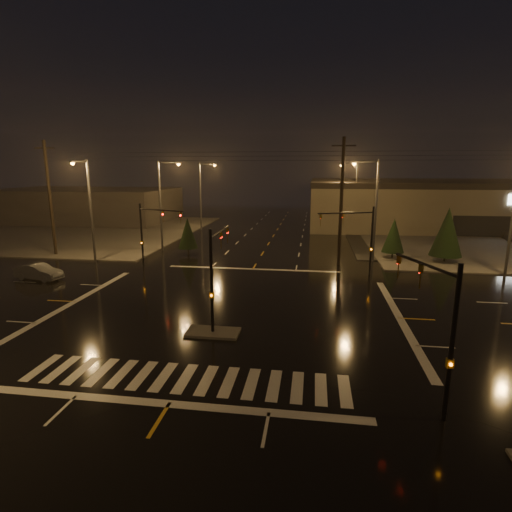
% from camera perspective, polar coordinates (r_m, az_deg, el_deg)
% --- Properties ---
extents(ground, '(140.00, 140.00, 0.00)m').
position_cam_1_polar(ground, '(26.80, -4.06, -7.62)').
color(ground, black).
rests_on(ground, ground).
extents(sidewalk_ne, '(36.00, 36.00, 0.12)m').
position_cam_1_polar(sidewalk_ne, '(60.53, 32.07, 1.85)').
color(sidewalk_ne, '#44423D').
rests_on(sidewalk_ne, ground).
extents(sidewalk_nw, '(36.00, 36.00, 0.12)m').
position_cam_1_polar(sidewalk_nw, '(65.73, -24.54, 3.33)').
color(sidewalk_nw, '#44423D').
rests_on(sidewalk_nw, ground).
extents(median_island, '(3.00, 1.60, 0.15)m').
position_cam_1_polar(median_island, '(23.16, -6.19, -10.78)').
color(median_island, '#44423D').
rests_on(median_island, ground).
extents(crosswalk, '(15.00, 2.60, 0.01)m').
position_cam_1_polar(crosswalk, '(18.89, -10.11, -16.82)').
color(crosswalk, beige).
rests_on(crosswalk, ground).
extents(stop_bar_near, '(16.00, 0.50, 0.01)m').
position_cam_1_polar(stop_bar_near, '(17.28, -12.30, -19.94)').
color(stop_bar_near, beige).
rests_on(stop_bar_near, ground).
extents(stop_bar_far, '(16.00, 0.50, 0.01)m').
position_cam_1_polar(stop_bar_far, '(37.15, -0.46, -1.87)').
color(stop_bar_far, beige).
rests_on(stop_bar_far, ground).
extents(retail_building, '(60.20, 28.30, 7.20)m').
position_cam_1_polar(retail_building, '(76.69, 31.12, 6.66)').
color(retail_building, '#655C48').
rests_on(retail_building, ground).
extents(commercial_block, '(30.00, 18.00, 5.60)m').
position_cam_1_polar(commercial_block, '(78.18, -23.11, 6.76)').
color(commercial_block, '#3A3433').
rests_on(commercial_block, ground).
extents(signal_mast_median, '(0.25, 4.59, 6.00)m').
position_cam_1_polar(signal_mast_median, '(22.85, -5.83, -1.37)').
color(signal_mast_median, black).
rests_on(signal_mast_median, ground).
extents(signal_mast_ne, '(4.84, 1.86, 6.00)m').
position_cam_1_polar(signal_mast_ne, '(35.37, 14.73, 3.26)').
color(signal_mast_ne, black).
rests_on(signal_mast_ne, ground).
extents(signal_mast_nw, '(4.84, 1.86, 6.00)m').
position_cam_1_polar(signal_mast_nw, '(38.19, -14.94, 3.90)').
color(signal_mast_nw, black).
rests_on(signal_mast_nw, ground).
extents(signal_mast_se, '(1.55, 3.87, 6.00)m').
position_cam_1_polar(signal_mast_se, '(16.51, 24.74, -8.09)').
color(signal_mast_se, black).
rests_on(signal_mast_se, ground).
extents(streetlight_1, '(2.77, 0.32, 10.00)m').
position_cam_1_polar(streetlight_1, '(45.85, -13.18, 7.88)').
color(streetlight_1, '#38383A').
rests_on(streetlight_1, ground).
extents(streetlight_2, '(2.77, 0.32, 10.00)m').
position_cam_1_polar(streetlight_2, '(61.00, -7.69, 9.14)').
color(streetlight_2, '#38383A').
rests_on(streetlight_2, ground).
extents(streetlight_3, '(2.77, 0.32, 10.00)m').
position_cam_1_polar(streetlight_3, '(41.12, 16.36, 7.22)').
color(streetlight_3, '#38383A').
rests_on(streetlight_3, ground).
extents(streetlight_4, '(2.77, 0.32, 10.00)m').
position_cam_1_polar(streetlight_4, '(60.95, 13.80, 8.90)').
color(streetlight_4, '#38383A').
rests_on(streetlight_4, ground).
extents(streetlight_5, '(0.32, 2.77, 10.00)m').
position_cam_1_polar(streetlight_5, '(41.86, -22.80, 6.84)').
color(streetlight_5, '#38383A').
rests_on(streetlight_5, ground).
extents(utility_pole_0, '(2.20, 0.32, 12.00)m').
position_cam_1_polar(utility_pole_0, '(47.46, -27.36, 7.37)').
color(utility_pole_0, black).
rests_on(utility_pole_0, ground).
extents(utility_pole_1, '(2.20, 0.32, 12.00)m').
position_cam_1_polar(utility_pole_1, '(38.79, 12.09, 7.65)').
color(utility_pole_1, black).
rests_on(utility_pole_1, ground).
extents(conifer_0, '(2.24, 2.24, 4.20)m').
position_cam_1_polar(conifer_0, '(43.30, 19.07, 2.79)').
color(conifer_0, black).
rests_on(conifer_0, ground).
extents(conifer_1, '(3.05, 3.05, 5.47)m').
position_cam_1_polar(conifer_1, '(43.40, 25.65, 3.13)').
color(conifer_1, black).
rests_on(conifer_1, ground).
extents(conifer_3, '(2.12, 2.12, 4.01)m').
position_cam_1_polar(conifer_3, '(43.73, -9.73, 3.26)').
color(conifer_3, black).
rests_on(conifer_3, ground).
extents(car_parked, '(2.21, 4.17, 1.35)m').
position_cam_1_polar(car_parked, '(61.29, 32.66, 2.48)').
color(car_parked, black).
rests_on(car_parked, ground).
extents(car_crossing, '(4.25, 2.07, 1.34)m').
position_cam_1_polar(car_crossing, '(38.17, -28.61, -2.00)').
color(car_crossing, slate).
rests_on(car_crossing, ground).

